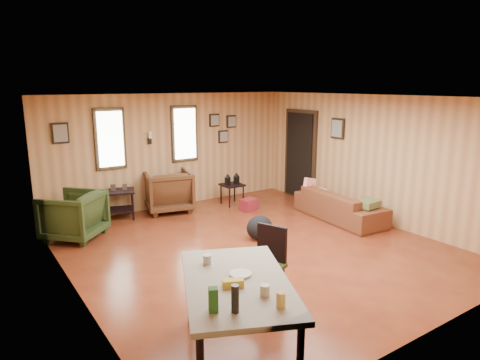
# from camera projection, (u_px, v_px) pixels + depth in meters

# --- Properties ---
(room) EXTENTS (5.54, 6.04, 2.44)m
(room) POSITION_uv_depth(u_px,v_px,m) (253.00, 171.00, 6.97)
(room) COLOR brown
(room) RESTS_ON ground
(sofa) EXTENTS (0.73, 1.98, 0.76)m
(sofa) POSITION_uv_depth(u_px,v_px,m) (340.00, 201.00, 8.28)
(sofa) COLOR brown
(sofa) RESTS_ON ground
(recliner_brown) EXTENTS (1.08, 1.03, 0.94)m
(recliner_brown) POSITION_uv_depth(u_px,v_px,m) (168.00, 189.00, 8.82)
(recliner_brown) COLOR #4A2A16
(recliner_brown) RESTS_ON ground
(recliner_green) EXTENTS (1.19, 1.19, 0.89)m
(recliner_green) POSITION_uv_depth(u_px,v_px,m) (73.00, 213.00, 7.25)
(recliner_green) COLOR #2A3B1A
(recliner_green) RESTS_ON ground
(end_table) EXTENTS (0.67, 0.64, 0.70)m
(end_table) POSITION_uv_depth(u_px,v_px,m) (120.00, 199.00, 8.35)
(end_table) COLOR black
(end_table) RESTS_ON ground
(side_table) EXTENTS (0.44, 0.44, 0.71)m
(side_table) POSITION_uv_depth(u_px,v_px,m) (232.00, 183.00, 9.30)
(side_table) COLOR black
(side_table) RESTS_ON ground
(cooler) EXTENTS (0.39, 0.32, 0.25)m
(cooler) POSITION_uv_depth(u_px,v_px,m) (249.00, 205.00, 8.94)
(cooler) COLOR maroon
(cooler) RESTS_ON ground
(backpack) EXTENTS (0.57, 0.50, 0.41)m
(backpack) POSITION_uv_depth(u_px,v_px,m) (259.00, 227.00, 7.27)
(backpack) COLOR black
(backpack) RESTS_ON ground
(sofa_pillows) EXTENTS (0.48, 1.64, 0.34)m
(sofa_pillows) POSITION_uv_depth(u_px,v_px,m) (339.00, 195.00, 8.20)
(sofa_pillows) COLOR #576036
(sofa_pillows) RESTS_ON sofa
(dining_table) EXTENTS (1.53, 1.85, 1.05)m
(dining_table) POSITION_uv_depth(u_px,v_px,m) (237.00, 288.00, 3.97)
(dining_table) COLOR gray
(dining_table) RESTS_ON ground
(dining_chair) EXTENTS (0.54, 0.54, 0.92)m
(dining_chair) POSITION_uv_depth(u_px,v_px,m) (267.00, 259.00, 5.17)
(dining_chair) COLOR #2A3B1A
(dining_chair) RESTS_ON ground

